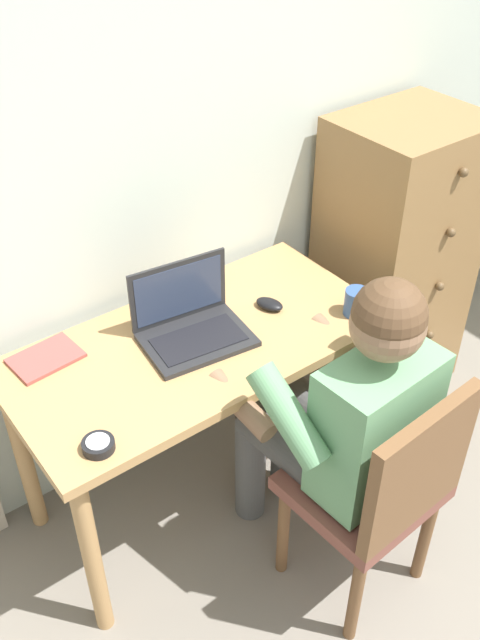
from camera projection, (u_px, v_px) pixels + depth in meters
The scene contains 10 objects.
wall_back at pixel (193, 136), 2.34m from camera, with size 4.80×0.05×2.50m, color silver.
desk at pixel (198, 367), 2.34m from camera, with size 1.24×0.62×0.75m.
dresser at pixel (394, 260), 2.92m from camera, with size 0.55×0.49×1.22m.
chair at pixel (381, 488), 2.10m from camera, with size 0.44×0.42×0.89m.
person_seated at pixel (342, 412), 2.11m from camera, with size 0.55×0.60×1.21m.
laptop at pixel (191, 323), 2.27m from camera, with size 0.37×0.29×0.24m.
computer_mouse at pixel (269, 304), 2.41m from camera, with size 0.06×0.10×0.03m, color black.
desk_clock at pixel (98, 445), 1.90m from camera, with size 0.09×0.09×0.03m.
notebook_pad at pixel (46, 358), 2.20m from camera, with size 0.21×0.15×0.01m, color #994742.
coffee_mug at pixel (357, 302), 2.37m from camera, with size 0.12×0.08×0.09m.
Camera 1 is at (-1.22, 0.32, 2.18)m, focal length 39.53 mm.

